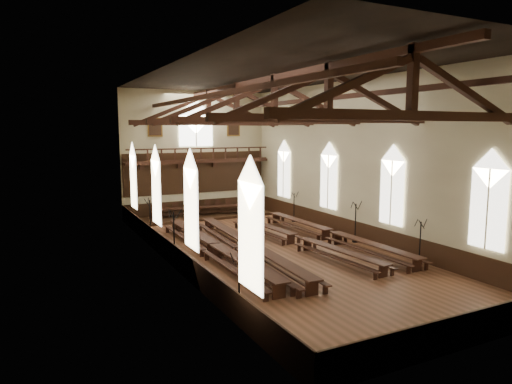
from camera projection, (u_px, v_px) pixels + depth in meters
ground at (274, 251)px, 26.06m from camera, size 26.00×26.00×0.00m
room_walls at (274, 138)px, 25.18m from camera, size 26.00×26.00×26.00m
wainscot_band at (274, 241)px, 25.98m from camera, size 12.00×26.00×1.20m
side_windows at (274, 187)px, 25.55m from camera, size 11.85×19.80×4.50m
end_window at (196, 126)px, 36.48m from camera, size 2.80×0.12×3.80m
minstrels_gallery at (198, 167)px, 36.72m from camera, size 11.80×1.24×3.70m
portraits at (196, 127)px, 36.50m from camera, size 7.75×0.09×1.45m
roof_trusses at (274, 106)px, 24.95m from camera, size 11.70×25.70×2.80m
refectory_row_a at (215, 247)px, 24.84m from camera, size 1.60×14.65×0.78m
refectory_row_b at (248, 245)px, 25.33m from camera, size 1.96×14.67×0.77m
refectory_row_c at (299, 239)px, 26.96m from camera, size 1.90×13.90×0.69m
refectory_row_d at (332, 233)px, 28.21m from camera, size 1.62×14.27×0.73m
dais at (201, 217)px, 36.01m from camera, size 11.40×2.83×0.19m
high_table at (201, 208)px, 35.91m from camera, size 7.51×1.87×0.70m
high_chairs at (197, 207)px, 36.57m from camera, size 5.89×0.49×1.04m
candelabrum_left_near at (239, 296)px, 17.00m from camera, size 0.74×0.70×2.44m
candelabrum_left_mid at (174, 245)px, 24.28m from camera, size 0.73×0.84×2.74m
candelabrum_left_far at (150, 227)px, 28.85m from camera, size 0.81×0.76×2.68m
candelabrum_right_near at (420, 250)px, 23.55m from camera, size 0.68×0.71×2.36m
candelabrum_right_mid at (355, 230)px, 28.12m from camera, size 0.73×0.77×2.55m
candelabrum_right_far at (294, 212)px, 34.49m from camera, size 0.67×0.69×2.29m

